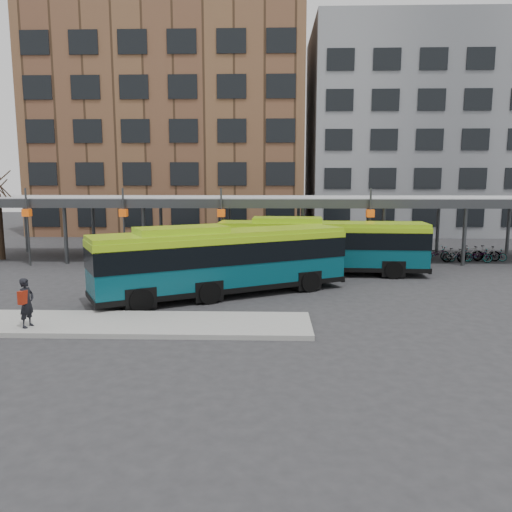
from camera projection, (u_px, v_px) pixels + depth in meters
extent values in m
plane|color=#28282B|center=(270.00, 307.00, 21.11)|extent=(120.00, 120.00, 0.00)
cube|color=gray|center=(120.00, 324.00, 18.30)|extent=(14.00, 3.00, 0.18)
cube|color=#999B9E|center=(271.00, 199.00, 33.34)|extent=(40.00, 6.00, 0.35)
cube|color=#383A3D|center=(271.00, 204.00, 30.40)|extent=(40.00, 0.15, 0.55)
cylinder|color=#383A3D|center=(26.00, 226.00, 36.67)|extent=(0.24, 0.24, 3.80)
cylinder|color=#383A3D|center=(66.00, 234.00, 31.58)|extent=(0.24, 0.24, 3.80)
cylinder|color=#383A3D|center=(93.00, 227.00, 36.52)|extent=(0.24, 0.24, 3.80)
cylinder|color=#383A3D|center=(144.00, 234.00, 31.43)|extent=(0.24, 0.24, 3.80)
cylinder|color=#383A3D|center=(161.00, 227.00, 36.37)|extent=(0.24, 0.24, 3.80)
cylinder|color=#383A3D|center=(223.00, 235.00, 31.28)|extent=(0.24, 0.24, 3.80)
cylinder|color=#383A3D|center=(229.00, 227.00, 36.22)|extent=(0.24, 0.24, 3.80)
cylinder|color=#383A3D|center=(303.00, 235.00, 31.13)|extent=(0.24, 0.24, 3.80)
cylinder|color=#383A3D|center=(298.00, 227.00, 36.07)|extent=(0.24, 0.24, 3.80)
cylinder|color=#383A3D|center=(383.00, 235.00, 30.98)|extent=(0.24, 0.24, 3.80)
cylinder|color=#383A3D|center=(368.00, 227.00, 35.92)|extent=(0.24, 0.24, 3.80)
cylinder|color=#383A3D|center=(464.00, 235.00, 30.83)|extent=(0.24, 0.24, 3.80)
cylinder|color=#383A3D|center=(438.00, 228.00, 35.77)|extent=(0.24, 0.24, 3.80)
cylinder|color=#383A3D|center=(508.00, 228.00, 35.62)|extent=(0.24, 0.24, 3.80)
cylinder|color=#383A3D|center=(28.00, 227.00, 30.77)|extent=(0.12, 0.12, 4.80)
cube|color=#C94A0B|center=(27.00, 213.00, 30.64)|extent=(0.45, 0.45, 0.45)
cylinder|color=#383A3D|center=(124.00, 228.00, 30.59)|extent=(0.12, 0.12, 4.80)
cube|color=#C94A0B|center=(123.00, 213.00, 30.46)|extent=(0.45, 0.45, 0.45)
cylinder|color=#383A3D|center=(221.00, 228.00, 30.41)|extent=(0.12, 0.12, 4.80)
cube|color=#C94A0B|center=(221.00, 213.00, 30.28)|extent=(0.45, 0.45, 0.45)
cylinder|color=#383A3D|center=(370.00, 228.00, 30.15)|extent=(0.12, 0.12, 4.80)
cube|color=#C94A0B|center=(370.00, 213.00, 30.01)|extent=(0.45, 0.45, 0.45)
cylinder|color=black|center=(0.00, 227.00, 33.17)|extent=(0.36, 0.36, 4.40)
cube|color=brown|center=(174.00, 124.00, 51.34)|extent=(26.00, 14.00, 22.00)
cube|color=slate|center=(428.00, 133.00, 50.71)|extent=(24.00, 14.00, 20.00)
cube|color=#07414D|center=(223.00, 262.00, 22.92)|extent=(11.58, 7.84, 2.47)
cube|color=black|center=(223.00, 251.00, 22.85)|extent=(11.65, 7.92, 0.94)
cube|color=#8EBD13|center=(223.00, 233.00, 22.72)|extent=(11.53, 7.76, 0.20)
cube|color=#8EBD13|center=(181.00, 231.00, 21.80)|extent=(4.32, 3.45, 0.35)
cube|color=black|center=(224.00, 286.00, 23.09)|extent=(11.66, 7.92, 0.24)
cylinder|color=black|center=(310.00, 282.00, 23.79)|extent=(1.01, 0.73, 0.99)
cylinder|color=black|center=(284.00, 273.00, 25.91)|extent=(1.01, 0.73, 0.99)
cylinder|color=black|center=(209.00, 293.00, 21.50)|extent=(1.01, 0.73, 0.99)
cylinder|color=black|center=(191.00, 283.00, 23.62)|extent=(1.01, 0.73, 0.99)
cylinder|color=black|center=(141.00, 300.00, 20.17)|extent=(1.01, 0.73, 0.99)
cylinder|color=black|center=(128.00, 289.00, 22.30)|extent=(1.01, 0.73, 0.99)
cube|color=#07414D|center=(321.00, 247.00, 28.23)|extent=(11.68, 2.98, 2.41)
cube|color=black|center=(321.00, 238.00, 28.15)|extent=(11.73, 3.04, 0.92)
cube|color=#8EBD13|center=(322.00, 224.00, 28.03)|extent=(11.68, 2.89, 0.19)
cube|color=#8EBD13|center=(287.00, 220.00, 28.15)|extent=(3.94, 1.93, 0.34)
cube|color=black|center=(321.00, 266.00, 28.39)|extent=(11.74, 3.04, 0.23)
cylinder|color=black|center=(394.00, 270.00, 26.92)|extent=(0.98, 0.34, 0.96)
cylinder|color=black|center=(386.00, 263.00, 29.24)|extent=(0.98, 0.34, 0.96)
cylinder|color=black|center=(301.00, 269.00, 27.32)|extent=(0.98, 0.34, 0.96)
cylinder|color=black|center=(300.00, 262.00, 29.64)|extent=(0.98, 0.34, 0.96)
cylinder|color=black|center=(248.00, 268.00, 27.55)|extent=(0.98, 0.34, 0.96)
cylinder|color=black|center=(252.00, 261.00, 29.87)|extent=(0.98, 0.34, 0.96)
imported|color=black|center=(27.00, 303.00, 17.48)|extent=(0.54, 0.71, 1.75)
cube|color=maroon|center=(23.00, 297.00, 17.27)|extent=(0.25, 0.36, 0.47)
imported|color=slate|center=(436.00, 254.00, 32.86)|extent=(1.94, 1.05, 0.97)
imported|color=slate|center=(455.00, 255.00, 32.19)|extent=(1.55, 0.44, 0.93)
imported|color=slate|center=(460.00, 255.00, 32.57)|extent=(1.83, 1.00, 0.91)
imported|color=slate|center=(470.00, 253.00, 32.76)|extent=(1.72, 0.50, 1.03)
imported|color=slate|center=(478.00, 255.00, 32.26)|extent=(1.84, 1.03, 0.92)
imported|color=slate|center=(486.00, 253.00, 32.75)|extent=(1.79, 0.77, 1.04)
imported|color=slate|center=(494.00, 255.00, 32.73)|extent=(1.69, 0.96, 0.84)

